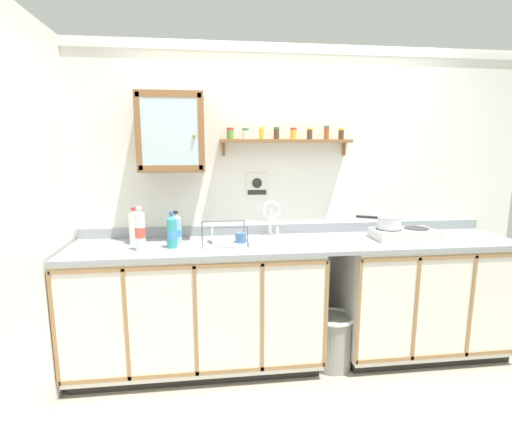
{
  "coord_description": "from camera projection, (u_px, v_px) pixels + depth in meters",
  "views": [
    {
      "loc": [
        -0.69,
        -2.53,
        1.65
      ],
      "look_at": [
        -0.3,
        0.46,
        1.09
      ],
      "focal_mm": 28.05,
      "sensor_mm": 36.0,
      "label": 1
    }
  ],
  "objects": [
    {
      "name": "lower_cabinet_run",
      "position": [
        197.0,
        309.0,
        3.0
      ],
      "size": [
        1.84,
        0.64,
        0.93
      ],
      "color": "black",
      "rests_on": "ground"
    },
    {
      "name": "bottle_water_clear_1",
      "position": [
        140.0,
        230.0,
        2.73
      ],
      "size": [
        0.07,
        0.07,
        0.31
      ],
      "color": "silver",
      "rests_on": "countertop"
    },
    {
      "name": "bottle_opaque_white_2",
      "position": [
        134.0,
        228.0,
        2.91
      ],
      "size": [
        0.08,
        0.08,
        0.27
      ],
      "color": "white",
      "rests_on": "countertop"
    },
    {
      "name": "wall_cabinet",
      "position": [
        171.0,
        133.0,
        2.92
      ],
      "size": [
        0.48,
        0.29,
        0.56
      ],
      "color": "brown"
    },
    {
      "name": "sink",
      "position": [
        278.0,
        244.0,
        3.03
      ],
      "size": [
        0.5,
        0.44,
        0.41
      ],
      "color": "silver",
      "rests_on": "countertop"
    },
    {
      "name": "trash_bin",
      "position": [
        332.0,
        340.0,
        3.05
      ],
      "size": [
        0.33,
        0.33,
        0.42
      ],
      "color": "gray",
      "rests_on": "ground"
    },
    {
      "name": "countertop",
      "position": [
        298.0,
        244.0,
        3.01
      ],
      "size": [
        3.35,
        0.66,
        0.03
      ],
      "primitive_type": "cube",
      "color": "gray",
      "rests_on": "lower_cabinet_run"
    },
    {
      "name": "spice_shelf",
      "position": [
        285.0,
        139.0,
        3.1
      ],
      "size": [
        1.03,
        0.14,
        0.23
      ],
      "color": "brown"
    },
    {
      "name": "bottle_detergent_teal_0",
      "position": [
        172.0,
        232.0,
        2.81
      ],
      "size": [
        0.07,
        0.07,
        0.26
      ],
      "color": "teal",
      "rests_on": "countertop"
    },
    {
      "name": "bottle_water_blue_3",
      "position": [
        176.0,
        229.0,
        2.94
      ],
      "size": [
        0.08,
        0.08,
        0.24
      ],
      "color": "#8CB7E0",
      "rests_on": "countertop"
    },
    {
      "name": "floor",
      "position": [
        306.0,
        383.0,
        2.86
      ],
      "size": [
        6.39,
        6.39,
        0.0
      ],
      "primitive_type": "plane",
      "color": "#9E9384",
      "rests_on": "ground"
    },
    {
      "name": "dish_rack",
      "position": [
        223.0,
        241.0,
        2.94
      ],
      "size": [
        0.35,
        0.27,
        0.16
      ],
      "color": "#B2B2B7",
      "rests_on": "countertop"
    },
    {
      "name": "hot_plate_stove",
      "position": [
        404.0,
        234.0,
        3.11
      ],
      "size": [
        0.48,
        0.27,
        0.08
      ],
      "color": "silver",
      "rests_on": "countertop"
    },
    {
      "name": "lower_cabinet_run_right",
      "position": [
        420.0,
        297.0,
        3.23
      ],
      "size": [
        1.32,
        0.64,
        0.93
      ],
      "color": "black",
      "rests_on": "ground"
    },
    {
      "name": "side_wall_left",
      "position": [
        13.0,
        230.0,
        2.15
      ],
      "size": [
        0.05,
        3.45,
        2.45
      ],
      "primitive_type": "cube",
      "color": "silver",
      "rests_on": "ground"
    },
    {
      "name": "mug",
      "position": [
        241.0,
        238.0,
        2.93
      ],
      "size": [
        0.09,
        0.11,
        0.09
      ],
      "color": "#3F6699",
      "rests_on": "countertop"
    },
    {
      "name": "back_wall",
      "position": [
        289.0,
        201.0,
        3.29
      ],
      "size": [
        3.99,
        0.07,
        2.45
      ],
      "color": "silver",
      "rests_on": "ground"
    },
    {
      "name": "saucepan",
      "position": [
        389.0,
        222.0,
        3.1
      ],
      "size": [
        0.32,
        0.23,
        0.1
      ],
      "color": "silver",
      "rests_on": "hot_plate_stove"
    },
    {
      "name": "backsplash",
      "position": [
        289.0,
        229.0,
        3.3
      ],
      "size": [
        3.35,
        0.02,
        0.08
      ],
      "primitive_type": "cube",
      "color": "gray",
      "rests_on": "countertop"
    },
    {
      "name": "warning_sign",
      "position": [
        257.0,
        186.0,
        3.2
      ],
      "size": [
        0.18,
        0.01,
        0.21
      ],
      "color": "silver"
    }
  ]
}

